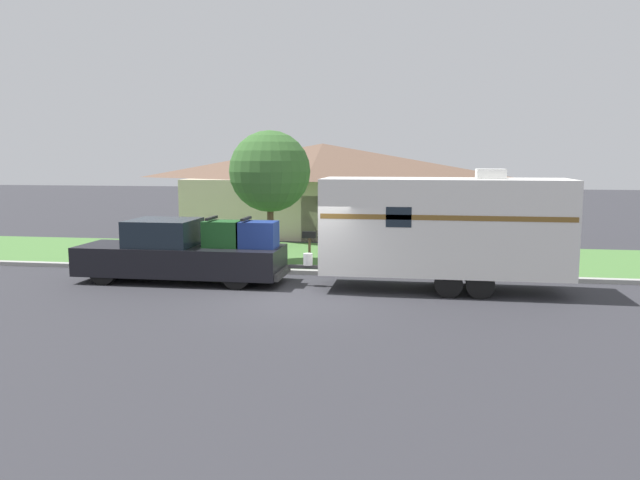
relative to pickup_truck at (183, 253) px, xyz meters
name	(u,v)px	position (x,y,z in m)	size (l,w,h in m)	color
ground_plane	(301,300)	(4.08, -1.95, -0.90)	(120.00, 120.00, 0.00)	#2D2D33
curb_strip	(322,272)	(4.08, 1.80, -0.83)	(80.00, 0.30, 0.14)	#999993
lawn_strip	(337,257)	(4.08, 5.45, -0.89)	(80.00, 7.00, 0.03)	#477538
house_across_street	(322,187)	(2.41, 12.60, 1.43)	(13.71, 6.67, 4.50)	beige
pickup_truck	(183,253)	(0.00, 0.00, 0.00)	(6.48, 2.01, 2.04)	black
travel_trailer	(444,226)	(7.94, 0.00, 0.97)	(8.09, 2.23, 3.53)	black
mailbox	(309,240)	(3.51, 2.68, 0.12)	(0.48, 0.20, 1.32)	brown
tree_in_yard	(270,172)	(1.89, 3.68, 2.43)	(2.92, 2.92, 4.81)	brown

